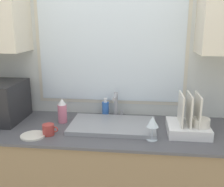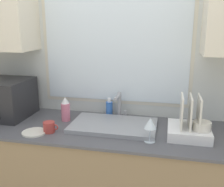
# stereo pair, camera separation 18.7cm
# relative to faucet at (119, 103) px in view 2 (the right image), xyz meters

# --- Properties ---
(countertop) EXTENTS (2.48, 0.70, 0.91)m
(countertop) POSITION_rel_faucet_xyz_m (-0.06, -0.23, -0.59)
(countertop) COLOR #8C7251
(countertop) RESTS_ON ground_plane
(wall_back) EXTENTS (6.00, 0.38, 2.60)m
(wall_back) POSITION_rel_faucet_xyz_m (-0.06, 0.10, 0.37)
(wall_back) COLOR silver
(wall_back) RESTS_ON ground_plane
(sink_basin) EXTENTS (0.64, 0.40, 0.03)m
(sink_basin) POSITION_rel_faucet_xyz_m (-0.00, -0.20, -0.12)
(sink_basin) COLOR gray
(sink_basin) RESTS_ON countertop
(faucet) EXTENTS (0.08, 0.18, 0.22)m
(faucet) POSITION_rel_faucet_xyz_m (0.00, 0.00, 0.00)
(faucet) COLOR #99999E
(faucet) RESTS_ON countertop
(microwave) EXTENTS (0.48, 0.40, 0.32)m
(microwave) POSITION_rel_faucet_xyz_m (-0.99, -0.15, 0.03)
(microwave) COLOR #232326
(microwave) RESTS_ON countertop
(dish_rack) EXTENTS (0.29, 0.30, 0.29)m
(dish_rack) POSITION_rel_faucet_xyz_m (0.55, -0.26, -0.06)
(dish_rack) COLOR white
(dish_rack) RESTS_ON countertop
(spray_bottle) EXTENTS (0.07, 0.07, 0.20)m
(spray_bottle) POSITION_rel_faucet_xyz_m (-0.41, -0.14, -0.04)
(spray_bottle) COLOR #D8728C
(spray_bottle) RESTS_ON countertop
(soap_bottle) EXTENTS (0.06, 0.06, 0.16)m
(soap_bottle) POSITION_rel_faucet_xyz_m (-0.09, 0.04, -0.06)
(soap_bottle) COLOR blue
(soap_bottle) RESTS_ON countertop
(mug_near_sink) EXTENTS (0.11, 0.08, 0.08)m
(mug_near_sink) POSITION_rel_faucet_xyz_m (-0.44, -0.40, -0.09)
(mug_near_sink) COLOR #A53833
(mug_near_sink) RESTS_ON countertop
(wine_glass) EXTENTS (0.08, 0.08, 0.17)m
(wine_glass) POSITION_rel_faucet_xyz_m (0.28, -0.40, -0.01)
(wine_glass) COLOR silver
(wine_glass) RESTS_ON countertop
(small_plate) EXTENTS (0.17, 0.17, 0.01)m
(small_plate) POSITION_rel_faucet_xyz_m (-0.54, -0.44, -0.12)
(small_plate) COLOR silver
(small_plate) RESTS_ON countertop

